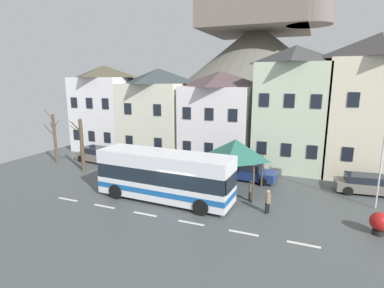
{
  "coord_description": "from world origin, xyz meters",
  "views": [
    {
      "loc": [
        7.59,
        -16.61,
        8.01
      ],
      "look_at": [
        -0.68,
        3.53,
        3.3
      ],
      "focal_mm": 28.57,
      "sensor_mm": 36.0,
      "label": 1
    }
  ],
  "objects": [
    {
      "name": "pedestrian_00",
      "position": [
        5.27,
        1.03,
        0.8
      ],
      "size": [
        0.33,
        0.35,
        1.48
      ],
      "color": "black",
      "rests_on": "ground_plane"
    },
    {
      "name": "townhouse_00",
      "position": [
        -14.53,
        11.68,
        4.69
      ],
      "size": [
        6.13,
        5.43,
        9.38
      ],
      "color": "white",
      "rests_on": "ground_plane"
    },
    {
      "name": "ground_plane",
      "position": [
        0.0,
        -0.0,
        -0.03
      ],
      "size": [
        40.0,
        60.0,
        0.07
      ],
      "color": "#4B5050"
    },
    {
      "name": "harbour_buoy",
      "position": [
        11.05,
        0.6,
        0.68
      ],
      "size": [
        0.96,
        0.96,
        1.21
      ],
      "color": "black",
      "rests_on": "ground_plane"
    },
    {
      "name": "parked_car_03",
      "position": [
        -6.05,
        6.7,
        0.63
      ],
      "size": [
        4.45,
        2.25,
        1.27
      ],
      "rotation": [
        0.0,
        0.0,
        -0.07
      ],
      "color": "silver",
      "rests_on": "ground_plane"
    },
    {
      "name": "townhouse_04",
      "position": [
        11.72,
        11.65,
        5.73
      ],
      "size": [
        6.81,
        5.36,
        11.46
      ],
      "color": "beige",
      "rests_on": "ground_plane"
    },
    {
      "name": "parked_car_02",
      "position": [
        2.74,
        6.77,
        0.69
      ],
      "size": [
        4.65,
        2.17,
        1.41
      ],
      "rotation": [
        0.0,
        0.0,
        -0.09
      ],
      "color": "navy",
      "rests_on": "ground_plane"
    },
    {
      "name": "townhouse_01",
      "position": [
        -8.14,
        12.49,
        4.5
      ],
      "size": [
        6.61,
        7.04,
        9.01
      ],
      "color": "silver",
      "rests_on": "ground_plane"
    },
    {
      "name": "bus_shelter",
      "position": [
        2.47,
        3.94,
        3.09
      ],
      "size": [
        3.6,
        3.6,
        3.81
      ],
      "color": "#473D33",
      "rests_on": "ground_plane"
    },
    {
      "name": "hilltop_castle",
      "position": [
        -1.41,
        30.81,
        8.6
      ],
      "size": [
        40.48,
        40.48,
        25.35
      ],
      "color": "slate",
      "rests_on": "ground_plane"
    },
    {
      "name": "bare_tree_01",
      "position": [
        -15.39,
        4.84,
        2.47
      ],
      "size": [
        1.0,
        1.24,
        5.15
      ],
      "color": "brown",
      "rests_on": "ground_plane"
    },
    {
      "name": "townhouse_03",
      "position": [
        5.48,
        12.48,
        5.41
      ],
      "size": [
        5.97,
        7.03,
        10.83
      ],
      "color": "beige",
      "rests_on": "ground_plane"
    },
    {
      "name": "bare_tree_00",
      "position": [
        -11.02,
        3.59,
        2.39
      ],
      "size": [
        1.07,
        1.5,
        4.58
      ],
      "color": "brown",
      "rests_on": "ground_plane"
    },
    {
      "name": "transit_bus",
      "position": [
        -1.41,
        0.53,
        1.64
      ],
      "size": [
        9.31,
        2.89,
        3.26
      ],
      "rotation": [
        0.0,
        0.0,
        -0.04
      ],
      "color": "white",
      "rests_on": "ground_plane"
    },
    {
      "name": "pedestrian_01",
      "position": [
        3.99,
        2.42,
        0.85
      ],
      "size": [
        0.34,
        0.34,
        1.45
      ],
      "color": "#2D2D38",
      "rests_on": "ground_plane"
    },
    {
      "name": "parked_car_01",
      "position": [
        -12.0,
        6.61,
        0.69
      ],
      "size": [
        4.29,
        2.3,
        1.42
      ],
      "rotation": [
        0.0,
        0.0,
        -0.12
      ],
      "color": "slate",
      "rests_on": "ground_plane"
    },
    {
      "name": "townhouse_02",
      "position": [
        -1.27,
        12.16,
        4.34
      ],
      "size": [
        6.48,
        6.38,
        8.69
      ],
      "color": "white",
      "rests_on": "ground_plane"
    },
    {
      "name": "parked_car_00",
      "position": [
        11.26,
        7.05,
        0.65
      ],
      "size": [
        4.34,
        2.17,
        1.32
      ],
      "rotation": [
        0.0,
        0.0,
        0.1
      ],
      "color": "slate",
      "rests_on": "ground_plane"
    },
    {
      "name": "public_bench",
      "position": [
        0.59,
        5.65,
        0.46
      ],
      "size": [
        1.41,
        0.48,
        0.87
      ],
      "color": "#473828",
      "rests_on": "ground_plane"
    }
  ]
}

